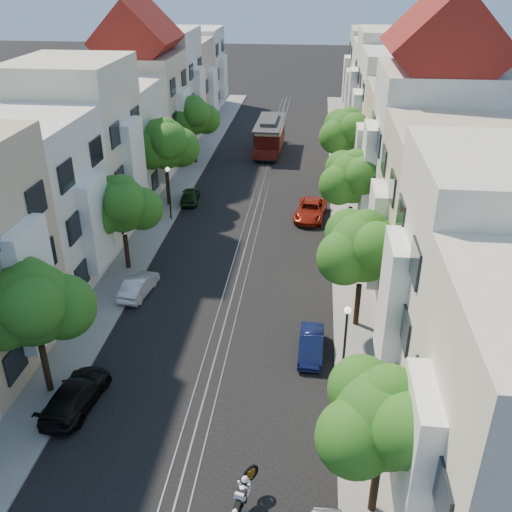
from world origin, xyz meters
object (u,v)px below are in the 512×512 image
(tree_w_c, at_px, (165,145))
(lamp_east, at_px, (346,334))
(tree_w_b, at_px, (122,206))
(tree_w_d, at_px, (194,117))
(parked_car_e_mid, at_px, (311,345))
(parked_car_w_far, at_px, (190,195))
(parked_car_e_far, at_px, (310,210))
(parked_car_w_mid, at_px, (138,286))
(lamp_west, at_px, (169,185))
(tree_e_b, at_px, (364,249))
(tree_e_c, at_px, (354,179))
(tree_w_a, at_px, (34,306))
(tree_e_a, at_px, (386,420))
(parked_car_w_near, at_px, (76,394))
(tree_e_d, at_px, (348,132))
(sportbike_rider, at_px, (244,492))
(cable_car, at_px, (270,134))

(tree_w_c, xyz_separation_m, lamp_east, (13.44, -20.98, -2.22))
(tree_w_b, relative_size, tree_w_d, 0.96)
(parked_car_e_mid, height_order, parked_car_w_far, parked_car_w_far)
(parked_car_e_far, relative_size, parked_car_w_mid, 1.31)
(lamp_west, bearing_deg, tree_e_b, -43.85)
(tree_e_c, height_order, parked_car_w_mid, tree_e_c)
(tree_e_b, height_order, tree_w_a, same)
(tree_e_a, distance_m, parked_car_w_near, 14.05)
(tree_e_a, bearing_deg, parked_car_w_near, 161.76)
(tree_e_a, height_order, tree_e_d, tree_e_d)
(tree_w_b, bearing_deg, lamp_west, 84.03)
(tree_e_c, relative_size, tree_e_d, 0.95)
(parked_car_e_mid, bearing_deg, parked_car_w_mid, 156.40)
(tree_e_c, distance_m, sportbike_rider, 24.09)
(tree_e_a, height_order, parked_car_w_far, tree_e_a)
(parked_car_w_near, distance_m, parked_car_w_far, 24.60)
(tree_w_d, relative_size, sportbike_rider, 3.50)
(tree_e_c, distance_m, parked_car_w_near, 23.09)
(tree_e_c, height_order, tree_e_d, tree_e_d)
(tree_w_a, bearing_deg, tree_e_c, 51.34)
(tree_e_b, relative_size, cable_car, 0.78)
(tree_e_c, relative_size, tree_w_a, 0.98)
(tree_w_b, height_order, parked_car_e_far, tree_w_b)
(tree_w_b, relative_size, lamp_east, 1.51)
(cable_car, bearing_deg, tree_w_d, -145.46)
(tree_e_d, xyz_separation_m, parked_car_w_far, (-12.86, -5.17, -4.27))
(parked_car_w_near, relative_size, parked_car_w_mid, 1.22)
(lamp_east, xyz_separation_m, sportbike_rider, (-3.76, -7.34, -2.05))
(tree_w_b, distance_m, parked_car_w_near, 13.39)
(lamp_west, distance_m, cable_car, 19.52)
(parked_car_e_far, bearing_deg, parked_car_e_mid, -81.58)
(tree_e_c, xyz_separation_m, tree_w_d, (-14.40, 16.00, 0.00))
(tree_e_c, relative_size, parked_car_e_far, 1.39)
(lamp_east, height_order, parked_car_w_far, lamp_east)
(tree_w_b, relative_size, parked_car_e_mid, 1.81)
(parked_car_w_mid, bearing_deg, tree_e_a, 140.27)
(tree_w_a, bearing_deg, tree_w_c, 90.00)
(tree_w_c, xyz_separation_m, parked_car_w_near, (1.54, -23.76, -4.43))
(cable_car, distance_m, parked_car_w_mid, 30.08)
(parked_car_w_near, bearing_deg, sportbike_rider, 157.01)
(tree_w_a, height_order, tree_w_c, tree_w_c)
(tree_e_b, relative_size, tree_w_b, 1.07)
(tree_e_d, distance_m, cable_car, 12.49)
(tree_e_a, height_order, tree_w_b, same)
(tree_e_b, bearing_deg, tree_e_a, -90.00)
(tree_e_d, relative_size, lamp_east, 1.65)
(tree_e_a, height_order, tree_e_b, tree_e_b)
(tree_w_c, xyz_separation_m, sportbike_rider, (9.68, -28.32, -4.28))
(tree_e_c, xyz_separation_m, parked_car_e_mid, (-2.46, -13.84, -4.03))
(parked_car_e_mid, xyz_separation_m, parked_car_w_mid, (-10.40, 4.83, 0.02))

